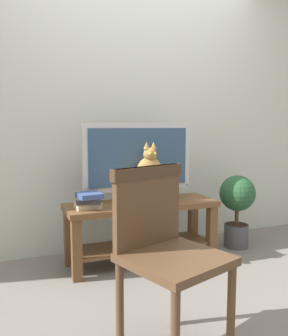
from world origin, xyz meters
TOP-DOWN VIEW (x-y plane):
  - ground_plane at (0.00, 0.00)m, footprint 12.00×12.00m
  - back_wall at (0.00, 1.00)m, footprint 7.00×0.12m
  - tv_stand at (-0.07, 0.51)m, footprint 1.23×0.41m
  - tv at (-0.07, 0.59)m, footprint 0.92×0.20m
  - media_box at (-0.04, 0.45)m, footprint 0.37×0.30m
  - cat at (-0.04, 0.44)m, footprint 0.24×0.30m
  - wooden_chair at (-0.39, -0.59)m, footprint 0.56×0.56m
  - book_stack at (-0.52, 0.45)m, footprint 0.21×0.21m
  - potted_plant at (0.87, 0.54)m, footprint 0.32×0.32m

SIDE VIEW (x-z plane):
  - ground_plane at x=0.00m, z-range 0.00..0.00m
  - tv_stand at x=-0.07m, z-range 0.10..0.59m
  - potted_plant at x=0.87m, z-range 0.07..0.74m
  - media_box at x=-0.04m, z-range 0.50..0.56m
  - wooden_chair at x=-0.39m, z-range 0.09..1.00m
  - book_stack at x=-0.52m, z-range 0.50..0.62m
  - cat at x=-0.04m, z-range 0.51..0.94m
  - tv at x=-0.07m, z-range 0.52..1.15m
  - back_wall at x=0.00m, z-range 0.00..2.80m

